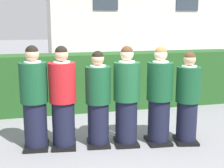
{
  "coord_description": "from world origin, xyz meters",
  "views": [
    {
      "loc": [
        -1.19,
        -4.82,
        2.07
      ],
      "look_at": [
        0.0,
        0.0,
        1.05
      ],
      "focal_mm": 49.93,
      "sensor_mm": 36.0,
      "label": 1
    }
  ],
  "objects_px": {
    "student_in_red_blazer": "(63,100)",
    "student_front_row_2": "(98,101)",
    "student_front_row_3": "(126,98)",
    "student_front_row_0": "(34,100)",
    "student_front_row_5": "(188,100)",
    "student_front_row_4": "(159,98)"
  },
  "relations": [
    {
      "from": "student_in_red_blazer",
      "to": "student_front_row_2",
      "type": "bearing_deg",
      "value": -6.01
    },
    {
      "from": "student_front_row_4",
      "to": "student_front_row_0",
      "type": "bearing_deg",
      "value": 172.47
    },
    {
      "from": "student_in_red_blazer",
      "to": "student_front_row_5",
      "type": "xyz_separation_m",
      "value": [
        2.06,
        -0.3,
        -0.06
      ]
    },
    {
      "from": "student_front_row_0",
      "to": "student_front_row_2",
      "type": "relative_size",
      "value": 1.06
    },
    {
      "from": "student_in_red_blazer",
      "to": "student_front_row_3",
      "type": "xyz_separation_m",
      "value": [
        1.04,
        -0.13,
        -0.01
      ]
    },
    {
      "from": "student_front_row_2",
      "to": "student_front_row_3",
      "type": "height_order",
      "value": "student_front_row_3"
    },
    {
      "from": "student_in_red_blazer",
      "to": "student_front_row_2",
      "type": "distance_m",
      "value": 0.58
    },
    {
      "from": "student_front_row_2",
      "to": "student_front_row_4",
      "type": "xyz_separation_m",
      "value": [
        1.02,
        -0.15,
        0.03
      ]
    },
    {
      "from": "student_front_row_4",
      "to": "student_front_row_5",
      "type": "distance_m",
      "value": 0.48
    },
    {
      "from": "student_front_row_2",
      "to": "student_front_row_3",
      "type": "xyz_separation_m",
      "value": [
        0.47,
        -0.07,
        0.04
      ]
    },
    {
      "from": "student_in_red_blazer",
      "to": "student_front_row_5",
      "type": "bearing_deg",
      "value": -8.26
    },
    {
      "from": "student_front_row_3",
      "to": "student_front_row_0",
      "type": "bearing_deg",
      "value": 172.8
    },
    {
      "from": "student_in_red_blazer",
      "to": "student_front_row_4",
      "type": "height_order",
      "value": "student_in_red_blazer"
    },
    {
      "from": "student_front_row_0",
      "to": "student_front_row_3",
      "type": "height_order",
      "value": "student_front_row_0"
    },
    {
      "from": "student_front_row_0",
      "to": "student_front_row_5",
      "type": "distance_m",
      "value": 2.54
    },
    {
      "from": "student_in_red_blazer",
      "to": "student_front_row_5",
      "type": "distance_m",
      "value": 2.09
    },
    {
      "from": "student_in_red_blazer",
      "to": "student_front_row_2",
      "type": "xyz_separation_m",
      "value": [
        0.57,
        -0.06,
        -0.04
      ]
    },
    {
      "from": "student_front_row_0",
      "to": "student_front_row_3",
      "type": "relative_size",
      "value": 1.01
    },
    {
      "from": "student_front_row_2",
      "to": "student_front_row_4",
      "type": "bearing_deg",
      "value": -8.2
    },
    {
      "from": "student_front_row_0",
      "to": "student_front_row_5",
      "type": "bearing_deg",
      "value": -8.2
    },
    {
      "from": "student_front_row_4",
      "to": "student_front_row_3",
      "type": "bearing_deg",
      "value": 171.57
    },
    {
      "from": "student_front_row_2",
      "to": "student_front_row_3",
      "type": "distance_m",
      "value": 0.47
    }
  ]
}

